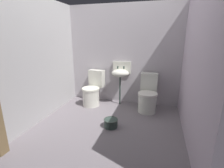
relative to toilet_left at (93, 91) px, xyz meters
name	(u,v)px	position (x,y,z in m)	size (l,w,h in m)	color
ground_plane	(107,128)	(0.63, -0.89, -0.36)	(2.97, 2.87, 0.08)	slate
wall_back	(123,55)	(0.63, 0.40, 0.80)	(2.97, 0.10, 2.24)	#B1AAB0
wall_left	(41,60)	(-0.70, -0.79, 0.80)	(0.10, 2.67, 2.24)	#ACAAAB
wall_right	(196,67)	(1.97, -0.79, 0.80)	(0.10, 2.67, 2.24)	#B3A4B4
toilet_left	(93,91)	(0.00, 0.00, 0.00)	(0.45, 0.63, 0.78)	silver
toilet_right	(148,96)	(1.26, 0.00, 0.00)	(0.40, 0.59, 0.78)	silver
sink	(120,73)	(0.61, 0.19, 0.43)	(0.42, 0.35, 0.99)	#2F3E38
bucket	(111,123)	(0.70, -0.90, -0.24)	(0.25, 0.25, 0.15)	#2F3E38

